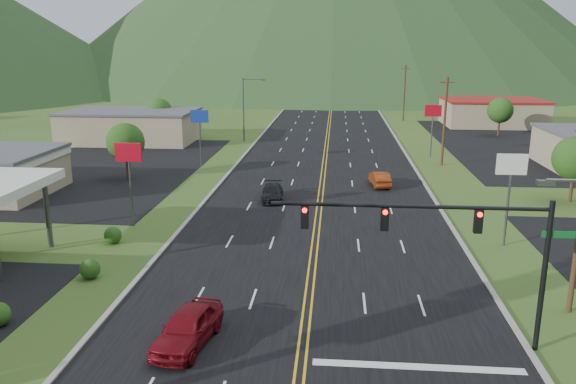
# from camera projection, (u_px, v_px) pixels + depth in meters

# --- Properties ---
(traffic_signal) EXTENTS (13.10, 0.43, 7.00)m
(traffic_signal) POSITION_uv_depth(u_px,v_px,m) (453.00, 235.00, 24.42)
(traffic_signal) COLOR black
(traffic_signal) RESTS_ON ground
(streetlight_west) EXTENTS (3.28, 0.25, 9.00)m
(streetlight_west) POSITION_uv_depth(u_px,v_px,m) (246.00, 105.00, 79.97)
(streetlight_west) COLOR #59595E
(streetlight_west) RESTS_ON ground
(building_west_far) EXTENTS (18.40, 11.40, 4.50)m
(building_west_far) POSITION_uv_depth(u_px,v_px,m) (131.00, 126.00, 80.14)
(building_west_far) COLOR tan
(building_west_far) RESTS_ON ground
(building_east_far) EXTENTS (16.40, 12.40, 4.50)m
(building_east_far) POSITION_uv_depth(u_px,v_px,m) (492.00, 112.00, 96.67)
(building_east_far) COLOR tan
(building_east_far) RESTS_ON ground
(pole_sign_west_a) EXTENTS (2.00, 0.18, 6.40)m
(pole_sign_west_a) POSITION_uv_depth(u_px,v_px,m) (129.00, 161.00, 41.63)
(pole_sign_west_a) COLOR #59595E
(pole_sign_west_a) RESTS_ON ground
(pole_sign_west_b) EXTENTS (2.00, 0.18, 6.40)m
(pole_sign_west_b) POSITION_uv_depth(u_px,v_px,m) (200.00, 122.00, 62.84)
(pole_sign_west_b) COLOR #59595E
(pole_sign_west_b) RESTS_ON ground
(pole_sign_east_a) EXTENTS (2.00, 0.18, 6.40)m
(pole_sign_east_a) POSITION_uv_depth(u_px,v_px,m) (511.00, 174.00, 37.45)
(pole_sign_east_a) COLOR #59595E
(pole_sign_east_a) RESTS_ON ground
(pole_sign_east_b) EXTENTS (2.00, 0.18, 6.40)m
(pole_sign_east_b) POSITION_uv_depth(u_px,v_px,m) (433.00, 116.00, 68.30)
(pole_sign_east_b) COLOR #59595E
(pole_sign_east_b) RESTS_ON ground
(tree_west_a) EXTENTS (3.84, 3.84, 5.82)m
(tree_west_a) POSITION_uv_depth(u_px,v_px,m) (126.00, 142.00, 56.89)
(tree_west_a) COLOR #382314
(tree_west_a) RESTS_ON ground
(tree_west_b) EXTENTS (3.84, 3.84, 5.82)m
(tree_west_b) POSITION_uv_depth(u_px,v_px,m) (159.00, 111.00, 83.33)
(tree_west_b) COLOR #382314
(tree_west_b) RESTS_ON ground
(tree_east_a) EXTENTS (3.84, 3.84, 5.82)m
(tree_east_a) POSITION_uv_depth(u_px,v_px,m) (575.00, 158.00, 48.56)
(tree_east_a) COLOR #382314
(tree_east_a) RESTS_ON ground
(tree_east_b) EXTENTS (3.84, 3.84, 5.82)m
(tree_east_b) POSITION_uv_depth(u_px,v_px,m) (500.00, 110.00, 84.85)
(tree_east_b) COLOR #382314
(tree_east_b) RESTS_ON ground
(utility_pole_b) EXTENTS (1.60, 0.28, 10.00)m
(utility_pole_b) POSITION_uv_depth(u_px,v_px,m) (445.00, 121.00, 63.41)
(utility_pole_b) COLOR #382314
(utility_pole_b) RESTS_ON ground
(utility_pole_c) EXTENTS (1.60, 0.28, 10.00)m
(utility_pole_c) POSITION_uv_depth(u_px,v_px,m) (404.00, 93.00, 101.98)
(utility_pole_c) COLOR #382314
(utility_pole_c) RESTS_ON ground
(utility_pole_d) EXTENTS (1.60, 0.28, 10.00)m
(utility_pole_d) POSITION_uv_depth(u_px,v_px,m) (386.00, 80.00, 140.54)
(utility_pole_d) COLOR #382314
(utility_pole_d) RESTS_ON ground
(car_red_near) EXTENTS (2.78, 5.20, 1.68)m
(car_red_near) POSITION_uv_depth(u_px,v_px,m) (188.00, 328.00, 25.61)
(car_red_near) COLOR maroon
(car_red_near) RESTS_ON ground
(car_dark_mid) EXTENTS (2.27, 4.72, 1.33)m
(car_dark_mid) POSITION_uv_depth(u_px,v_px,m) (273.00, 193.00, 49.81)
(car_dark_mid) COLOR black
(car_dark_mid) RESTS_ON ground
(car_red_far) EXTENTS (2.03, 4.50, 1.43)m
(car_red_far) POSITION_uv_depth(u_px,v_px,m) (380.00, 179.00, 54.83)
(car_red_far) COLOR maroon
(car_red_far) RESTS_ON ground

